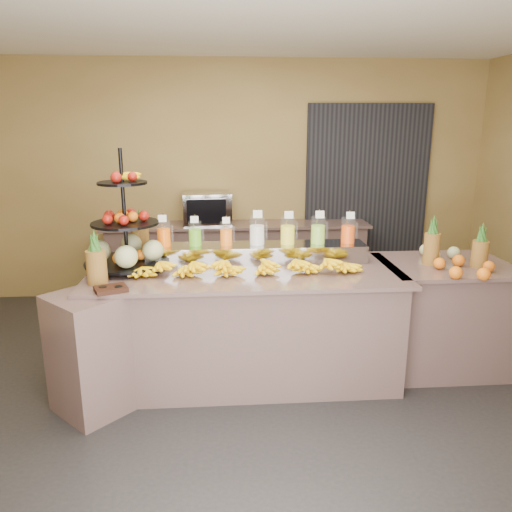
{
  "coord_description": "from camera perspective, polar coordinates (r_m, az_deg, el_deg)",
  "views": [
    {
      "loc": [
        -0.2,
        -3.52,
        2.08
      ],
      "look_at": [
        0.08,
        0.3,
        1.05
      ],
      "focal_mm": 35.0,
      "sensor_mm": 36.0,
      "label": 1
    }
  ],
  "objects": [
    {
      "name": "condiment_caddy",
      "position": [
        3.67,
        -16.25,
        -3.64
      ],
      "size": [
        0.26,
        0.23,
        0.03
      ],
      "primitive_type": "cube",
      "rotation": [
        0.0,
        0.0,
        0.41
      ],
      "color": "black",
      "rests_on": "buffet_counter"
    },
    {
      "name": "pitcher_tray",
      "position": [
        4.25,
        0.12,
        0.35
      ],
      "size": [
        1.85,
        0.3,
        0.15
      ],
      "primitive_type": "cube",
      "color": "gray",
      "rests_on": "buffet_counter"
    },
    {
      "name": "ground",
      "position": [
        4.09,
        -0.86,
        -15.55
      ],
      "size": [
        6.0,
        6.0,
        0.0
      ],
      "primitive_type": "plane",
      "color": "black",
      "rests_on": "ground"
    },
    {
      "name": "juice_pitcher_milk",
      "position": [
        4.21,
        0.12,
        2.74
      ],
      "size": [
        0.13,
        0.13,
        0.32
      ],
      "color": "silver",
      "rests_on": "pitcher_tray"
    },
    {
      "name": "juice_pitcher_orange_c",
      "position": [
        4.34,
        10.47,
        2.74
      ],
      "size": [
        0.12,
        0.12,
        0.29
      ],
      "color": "silver",
      "rests_on": "pitcher_tray"
    },
    {
      "name": "pineapple_left_a",
      "position": [
        3.83,
        -17.78,
        -0.82
      ],
      "size": [
        0.15,
        0.15,
        0.41
      ],
      "rotation": [
        0.0,
        0.0,
        0.14
      ],
      "color": "brown",
      "rests_on": "buffet_counter"
    },
    {
      "name": "fruit_stand",
      "position": [
        4.13,
        -13.97,
        1.87
      ],
      "size": [
        0.84,
        0.84,
        0.96
      ],
      "rotation": [
        0.0,
        0.0,
        -0.28
      ],
      "color": "black",
      "rests_on": "buffet_counter"
    },
    {
      "name": "back_ledge",
      "position": [
        5.99,
        -2.16,
        -0.61
      ],
      "size": [
        3.1,
        0.55,
        0.93
      ],
      "color": "gray",
      "rests_on": "ground"
    },
    {
      "name": "room_envelope",
      "position": [
        4.33,
        0.94,
        12.3
      ],
      "size": [
        6.04,
        5.02,
        2.82
      ],
      "color": "brown",
      "rests_on": "ground"
    },
    {
      "name": "juice_pitcher_lemon",
      "position": [
        4.23,
        3.64,
        2.74
      ],
      "size": [
        0.13,
        0.13,
        0.3
      ],
      "color": "silver",
      "rests_on": "pitcher_tray"
    },
    {
      "name": "banana_heap",
      "position": [
        3.92,
        -1.28,
        -0.96
      ],
      "size": [
        1.82,
        0.17,
        0.15
      ],
      "color": "#EBAC0B",
      "rests_on": "buffet_counter"
    },
    {
      "name": "oven_warmer",
      "position": [
        5.85,
        -5.64,
        5.43
      ],
      "size": [
        0.58,
        0.43,
        0.37
      ],
      "primitive_type": "cube",
      "rotation": [
        0.0,
        0.0,
        0.08
      ],
      "color": "gray",
      "rests_on": "back_ledge"
    },
    {
      "name": "right_counter",
      "position": [
        4.64,
        20.37,
        -6.29
      ],
      "size": [
        1.08,
        0.88,
        0.93
      ],
      "color": "gray",
      "rests_on": "ground"
    },
    {
      "name": "pineapple_left_b",
      "position": [
        4.41,
        -13.07,
        1.76
      ],
      "size": [
        0.15,
        0.15,
        0.44
      ],
      "rotation": [
        0.0,
        0.0,
        0.16
      ],
      "color": "brown",
      "rests_on": "buffet_counter"
    },
    {
      "name": "juice_pitcher_orange_b",
      "position": [
        4.2,
        -3.42,
        2.42
      ],
      "size": [
        0.11,
        0.11,
        0.26
      ],
      "color": "silver",
      "rests_on": "pitcher_tray"
    },
    {
      "name": "juice_pitcher_green",
      "position": [
        4.2,
        -6.97,
        2.4
      ],
      "size": [
        0.11,
        0.12,
        0.27
      ],
      "color": "silver",
      "rests_on": "pitcher_tray"
    },
    {
      "name": "buffet_counter",
      "position": [
        4.11,
        -2.72,
        -8.15
      ],
      "size": [
        2.75,
        1.25,
        0.93
      ],
      "color": "gray",
      "rests_on": "ground"
    },
    {
      "name": "right_fruit_pile",
      "position": [
        4.34,
        22.13,
        -0.36
      ],
      "size": [
        0.5,
        0.48,
        0.26
      ],
      "color": "brown",
      "rests_on": "right_counter"
    },
    {
      "name": "juice_pitcher_orange_a",
      "position": [
        4.22,
        -10.5,
        2.39
      ],
      "size": [
        0.12,
        0.12,
        0.28
      ],
      "color": "silver",
      "rests_on": "pitcher_tray"
    },
    {
      "name": "juice_pitcher_lime",
      "position": [
        4.28,
        7.1,
        2.77
      ],
      "size": [
        0.13,
        0.13,
        0.3
      ],
      "color": "silver",
      "rests_on": "pitcher_tray"
    }
  ]
}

